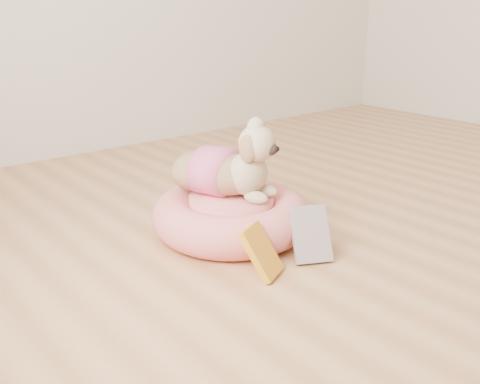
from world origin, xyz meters
TOP-DOWN VIEW (x-y plane):
  - pet_bed at (-0.60, 0.80)m, footprint 0.59×0.59m
  - dog at (-0.60, 0.82)m, footprint 0.42×0.49m
  - book_yellow at (-0.73, 0.49)m, footprint 0.15×0.15m
  - book_white at (-0.52, 0.47)m, footprint 0.17×0.17m

SIDE VIEW (x-z plane):
  - pet_bed at x=-0.60m, z-range 0.00..0.15m
  - book_yellow at x=-0.73m, z-range 0.00..0.16m
  - book_white at x=-0.52m, z-range 0.00..0.17m
  - dog at x=-0.60m, z-range 0.15..0.45m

